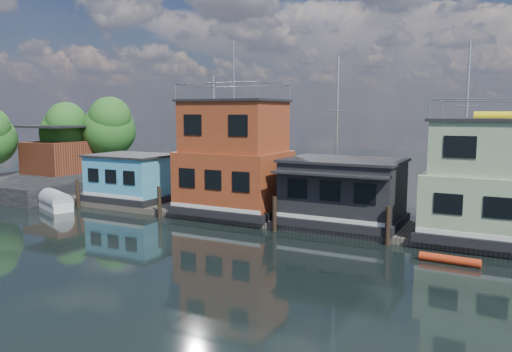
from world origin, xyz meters
The scene contains 11 objects.
ground centered at (0.00, 0.00, 0.00)m, with size 160.00×160.00×0.00m, color black.
dock centered at (0.00, 12.00, 0.20)m, with size 48.00×5.00×0.40m, color #595147.
houseboat_blue centered at (-18.00, 12.00, 2.21)m, with size 6.40×4.90×3.66m.
houseboat_red centered at (-8.50, 12.00, 4.10)m, with size 7.40×5.90×11.86m.
houseboat_dark centered at (-0.50, 11.98, 2.42)m, with size 7.40×6.10×4.06m.
houseboat_green centered at (8.50, 12.00, 3.55)m, with size 8.40×5.90×7.03m.
pilings centered at (-0.33, 9.20, 1.10)m, with size 42.28×0.28×2.20m.
background_masts centered at (4.76, 18.00, 5.55)m, with size 36.40×0.16×12.00m.
shore centered at (-30.67, 15.86, 3.60)m, with size 12.40×15.72×8.24m.
red_kayak centered at (6.52, 7.16, 0.21)m, with size 0.42×0.42×2.87m, color red.
tarp_runabout centered at (-21.87, 7.81, 0.58)m, with size 4.08×2.87×1.54m.
Camera 1 is at (9.13, -18.27, 7.41)m, focal length 35.00 mm.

